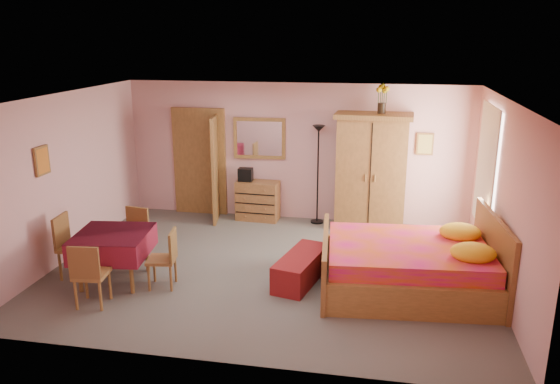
% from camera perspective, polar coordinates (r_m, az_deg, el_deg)
% --- Properties ---
extents(floor, '(6.50, 6.50, 0.00)m').
position_cam_1_polar(floor, '(8.40, -1.06, -8.09)').
color(floor, slate).
rests_on(floor, ground).
extents(ceiling, '(6.50, 6.50, 0.00)m').
position_cam_1_polar(ceiling, '(7.70, -1.16, 9.84)').
color(ceiling, brown).
rests_on(ceiling, wall_back).
extents(wall_back, '(6.50, 0.10, 2.60)m').
position_cam_1_polar(wall_back, '(10.34, 1.69, 4.17)').
color(wall_back, '#DEA1A2').
rests_on(wall_back, floor).
extents(wall_front, '(6.50, 0.10, 2.60)m').
position_cam_1_polar(wall_front, '(5.65, -6.23, -6.27)').
color(wall_front, '#DEA1A2').
rests_on(wall_front, floor).
extents(wall_left, '(0.10, 5.00, 2.60)m').
position_cam_1_polar(wall_left, '(9.16, -21.46, 1.45)').
color(wall_left, '#DEA1A2').
rests_on(wall_left, floor).
extents(wall_right, '(0.10, 5.00, 2.60)m').
position_cam_1_polar(wall_right, '(7.98, 22.41, -0.70)').
color(wall_right, '#DEA1A2').
rests_on(wall_right, floor).
extents(doorway, '(1.06, 0.12, 2.15)m').
position_cam_1_polar(doorway, '(10.82, -8.35, 3.05)').
color(doorway, '#9E6B35').
rests_on(doorway, floor).
extents(window, '(0.08, 1.40, 1.95)m').
position_cam_1_polar(window, '(9.08, 20.81, 2.38)').
color(window, white).
rests_on(window, wall_right).
extents(picture_left, '(0.04, 0.32, 0.42)m').
position_cam_1_polar(picture_left, '(8.56, -23.63, 3.02)').
color(picture_left, orange).
rests_on(picture_left, wall_left).
extents(picture_back, '(0.30, 0.04, 0.40)m').
position_cam_1_polar(picture_back, '(10.18, 14.91, 4.87)').
color(picture_back, '#D8BF59').
rests_on(picture_back, wall_back).
extents(chest_of_drawers, '(0.82, 0.44, 0.76)m').
position_cam_1_polar(chest_of_drawers, '(10.47, -2.34, -0.90)').
color(chest_of_drawers, '#965F32').
rests_on(chest_of_drawers, floor).
extents(wall_mirror, '(1.00, 0.10, 0.79)m').
position_cam_1_polar(wall_mirror, '(10.39, -2.15, 5.62)').
color(wall_mirror, white).
rests_on(wall_mirror, wall_back).
extents(stereo, '(0.27, 0.20, 0.25)m').
position_cam_1_polar(stereo, '(10.39, -3.62, 1.82)').
color(stereo, black).
rests_on(stereo, chest_of_drawers).
extents(floor_lamp, '(0.28, 0.28, 1.86)m').
position_cam_1_polar(floor_lamp, '(10.16, 3.97, 1.77)').
color(floor_lamp, black).
rests_on(floor_lamp, floor).
extents(wardrobe, '(1.38, 0.77, 2.12)m').
position_cam_1_polar(wardrobe, '(9.96, 9.54, 2.06)').
color(wardrobe, '#9C6834').
rests_on(wardrobe, floor).
extents(sunflower_vase, '(0.21, 0.21, 0.51)m').
position_cam_1_polar(sunflower_vase, '(9.73, 10.63, 9.55)').
color(sunflower_vase, yellow).
rests_on(sunflower_vase, wardrobe).
extents(bed, '(2.53, 2.07, 1.10)m').
position_cam_1_polar(bed, '(7.77, 13.19, -6.17)').
color(bed, '#DB1572').
rests_on(bed, floor).
extents(bench, '(0.71, 1.28, 0.40)m').
position_cam_1_polar(bench, '(7.96, 2.23, -7.92)').
color(bench, maroon).
rests_on(bench, floor).
extents(dining_table, '(1.12, 1.12, 0.74)m').
position_cam_1_polar(dining_table, '(8.23, -16.94, -6.53)').
color(dining_table, maroon).
rests_on(dining_table, floor).
extents(chair_south, '(0.44, 0.44, 0.89)m').
position_cam_1_polar(chair_south, '(7.61, -19.10, -8.04)').
color(chair_south, '#AA7439').
rests_on(chair_south, floor).
extents(chair_north, '(0.44, 0.44, 0.86)m').
position_cam_1_polar(chair_north, '(8.76, -15.19, -4.56)').
color(chair_north, '#A76938').
rests_on(chair_north, floor).
extents(chair_west, '(0.45, 0.45, 0.94)m').
position_cam_1_polar(chair_west, '(8.53, -20.60, -5.35)').
color(chair_west, olive).
rests_on(chair_west, floor).
extents(chair_east, '(0.43, 0.43, 0.84)m').
position_cam_1_polar(chair_east, '(7.88, -12.28, -6.85)').
color(chair_east, '#996533').
rests_on(chair_east, floor).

